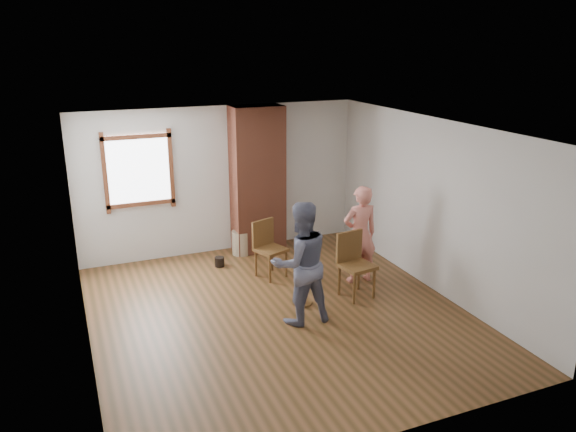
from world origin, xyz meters
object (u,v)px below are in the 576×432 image
Objects in this scene: stoneware_crock at (241,242)px; dining_chair_left at (268,245)px; man at (301,263)px; person_pink at (360,234)px; side_table at (302,278)px; dining_chair_right at (354,261)px.

stoneware_crock is 0.46× the size of dining_chair_left.
stoneware_crock is at bearing 75.55° from dining_chair_left.
person_pink is (1.39, 0.86, -0.07)m from man.
side_table is at bearing -84.96° from stoneware_crock.
person_pink is at bearing -51.39° from dining_chair_left.
person_pink reaches higher than stoneware_crock.
dining_chair_left is 0.95× the size of dining_chair_right.
man reaches higher than side_table.
dining_chair_left is (0.11, -1.07, 0.30)m from stoneware_crock.
dining_chair_right is 1.19m from man.
person_pink is at bearing 42.87° from dining_chair_right.
dining_chair_right is 0.57× the size of man.
dining_chair_right is at bearing -158.00° from man.
man reaches higher than dining_chair_left.
person_pink is at bearing -149.14° from man.
man is 1.09× the size of person_pink.
side_table is at bearing 170.98° from dining_chair_right.
person_pink reaches higher than dining_chair_left.
stoneware_crock is 0.71× the size of side_table.
man is (-0.03, -2.69, 0.63)m from stoneware_crock.
person_pink is (0.32, 0.41, 0.23)m from dining_chair_right.
man is (-0.14, -1.62, 0.33)m from dining_chair_left.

